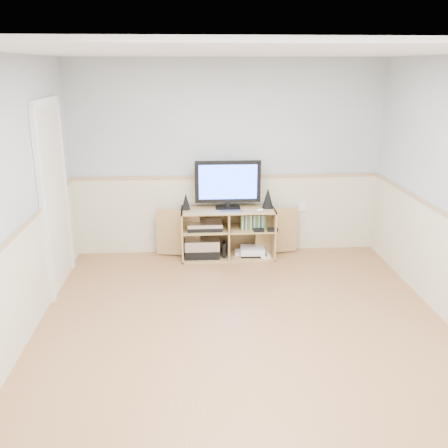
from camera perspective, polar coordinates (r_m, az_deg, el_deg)
The scene contains 11 objects.
room at distance 4.41m, azimuth 1.69°, elevation 2.11°, with size 4.04×4.54×2.54m.
media_cabinet at distance 6.51m, azimuth 0.42°, elevation -0.84°, with size 1.86×0.45×0.65m.
monitor at distance 6.33m, azimuth 0.44°, elevation 4.72°, with size 0.83×0.18×0.61m.
speaker_left at distance 6.34m, azimuth -4.38°, elevation 2.59°, with size 0.11×0.11×0.21m, color black.
speaker_right at distance 6.41m, azimuth 5.03°, elevation 2.99°, with size 0.14×0.14×0.26m, color black.
keyboard at distance 6.23m, azimuth 0.87°, elevation 1.43°, with size 0.29×0.12×0.01m, color silver.
mouse at distance 6.27m, azimuth 4.14°, elevation 1.59°, with size 0.10×0.06×0.04m, color white.
av_components at distance 6.48m, azimuth -2.39°, elevation -2.01°, with size 0.52×0.33×0.47m.
game_consoles at distance 6.56m, azimuth 3.14°, elevation -3.13°, with size 0.45×0.30×0.11m.
game_cases at distance 6.42m, azimuth 3.31°, elevation 0.31°, with size 0.32×0.14×0.19m, color #3F8C3F.
wall_outlet at distance 6.75m, azimuth 8.90°, elevation 2.00°, with size 0.12×0.03×0.12m, color white.
Camera 1 is at (-0.47, -4.11, 2.40)m, focal length 40.00 mm.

